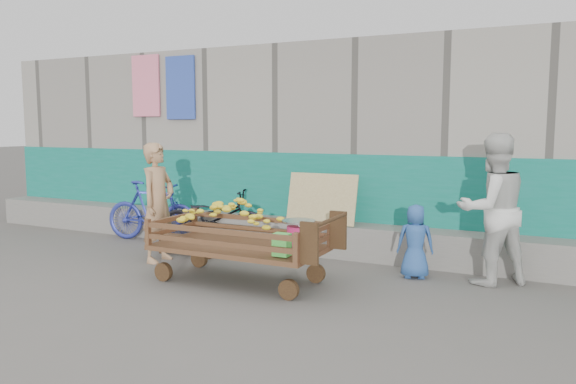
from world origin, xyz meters
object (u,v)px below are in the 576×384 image
at_px(vendor_man, 158,202).
at_px(bicycle_blue, 152,211).
at_px(child, 415,241).
at_px(bench, 189,242).
at_px(woman, 492,209).
at_px(bicycle_dark, 213,218).
at_px(banana_cart, 236,229).

relative_size(vendor_man, bicycle_blue, 1.01).
distance_m(vendor_man, child, 3.35).
relative_size(bench, woman, 0.57).
height_order(bench, bicycle_blue, bicycle_blue).
bearing_deg(vendor_man, bicycle_dark, -10.75).
bearing_deg(bench, woman, 4.71).
bearing_deg(bicycle_dark, banana_cart, -158.28).
bearing_deg(woman, vendor_man, -26.38).
xyz_separation_m(vendor_man, child, (3.26, 0.67, -0.35)).
height_order(vendor_man, bicycle_blue, vendor_man).
xyz_separation_m(banana_cart, bicycle_blue, (-2.39, 1.40, -0.14)).
xyz_separation_m(child, bicycle_dark, (-3.10, 0.39, -0.01)).
bearing_deg(bicycle_dark, bench, 156.99).
height_order(bench, vendor_man, vendor_man).
distance_m(woman, bicycle_dark, 3.96).
height_order(banana_cart, woman, woman).
bearing_deg(bicycle_blue, child, -103.12).
relative_size(vendor_man, bicycle_dark, 0.97).
height_order(child, bicycle_dark, child).
bearing_deg(vendor_man, bicycle_blue, 41.09).
xyz_separation_m(woman, bicycle_blue, (-5.03, 0.18, -0.39)).
distance_m(banana_cart, bicycle_blue, 2.77).
height_order(vendor_man, bicycle_dark, vendor_man).
bearing_deg(banana_cart, bicycle_blue, 149.62).
bearing_deg(banana_cart, bench, 146.00).
bearing_deg(vendor_man, bench, -16.60).
relative_size(banana_cart, woman, 1.24).
bearing_deg(bicycle_blue, banana_cart, -129.04).
relative_size(banana_cart, child, 2.42).
bearing_deg(banana_cart, child, 30.56).
distance_m(woman, child, 0.94).
height_order(banana_cart, bench, banana_cart).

